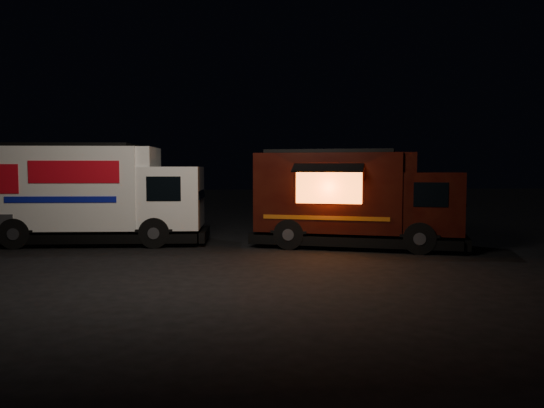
{
  "coord_description": "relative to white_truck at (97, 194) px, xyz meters",
  "views": [
    {
      "loc": [
        -0.66,
        -14.0,
        2.3
      ],
      "look_at": [
        0.87,
        2.0,
        1.18
      ],
      "focal_mm": 35.0,
      "sensor_mm": 36.0,
      "label": 1
    }
  ],
  "objects": [
    {
      "name": "white_truck",
      "position": [
        0.0,
        0.0,
        0.0
      ],
      "size": [
        6.71,
        2.58,
        2.99
      ],
      "primitive_type": null,
      "rotation": [
        0.0,
        0.0,
        -0.05
      ],
      "color": "white",
      "rests_on": "ground"
    },
    {
      "name": "ground",
      "position": [
        4.39,
        -2.31,
        -1.5
      ],
      "size": [
        80.0,
        80.0,
        0.0
      ],
      "primitive_type": "plane",
      "color": "black",
      "rests_on": "ground"
    },
    {
      "name": "red_truck",
      "position": [
        7.65,
        -1.39,
        -0.1
      ],
      "size": [
        6.4,
        4.09,
        2.8
      ],
      "primitive_type": null,
      "rotation": [
        0.0,
        0.0,
        -0.34
      ],
      "color": "#351109",
      "rests_on": "ground"
    }
  ]
}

